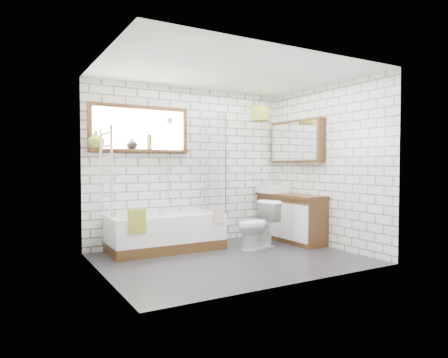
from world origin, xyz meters
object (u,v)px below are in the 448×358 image
basin (273,189)px  pendant (260,114)px  bathtub (166,232)px  toilet (257,225)px  vanity (290,218)px

basin → pendant: bearing=-159.6°
bathtub → basin: (1.99, 0.03, 0.57)m
toilet → basin: bearing=114.2°
bathtub → pendant: size_ratio=5.36×
vanity → basin: bearing=98.8°
bathtub → toilet: 1.37m
vanity → basin: 0.60m
bathtub → pendant: (1.60, -0.11, 1.83)m
toilet → pendant: bearing=127.6°
pendant → basin: bearing=20.4°
bathtub → toilet: size_ratio=2.33×
bathtub → pendant: pendant is taller
vanity → pendant: bearing=152.0°
bathtub → basin: size_ratio=3.90×
basin → toilet: size_ratio=0.60×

